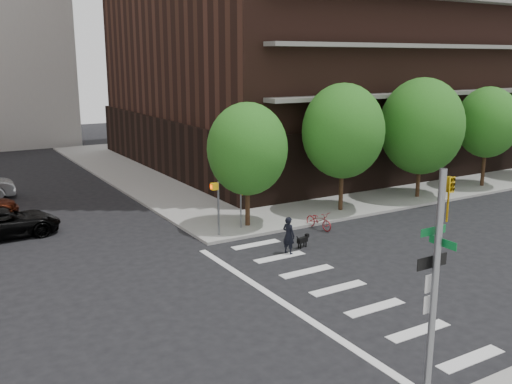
{
  "coord_description": "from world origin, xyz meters",
  "views": [
    {
      "loc": [
        -9.87,
        -15.52,
        8.4
      ],
      "look_at": [
        3.0,
        6.0,
        2.5
      ],
      "focal_mm": 40.0,
      "sensor_mm": 36.0,
      "label": 1
    }
  ],
  "objects_px": {
    "parked_car_black": "(5,223)",
    "scooter": "(319,220)",
    "dog_walker": "(289,235)",
    "traffic_signal": "(433,320)"
  },
  "relations": [
    {
      "from": "parked_car_black",
      "to": "scooter",
      "type": "relative_size",
      "value": 2.91
    },
    {
      "from": "scooter",
      "to": "dog_walker",
      "type": "xyz_separation_m",
      "value": [
        -3.4,
        -2.3,
        0.38
      ]
    },
    {
      "from": "scooter",
      "to": "parked_car_black",
      "type": "bearing_deg",
      "value": 146.96
    },
    {
      "from": "traffic_signal",
      "to": "parked_car_black",
      "type": "distance_m",
      "value": 21.65
    },
    {
      "from": "parked_car_black",
      "to": "traffic_signal",
      "type": "bearing_deg",
      "value": -165.5
    },
    {
      "from": "parked_car_black",
      "to": "dog_walker",
      "type": "xyz_separation_m",
      "value": [
        10.35,
        -8.92,
        0.14
      ]
    },
    {
      "from": "dog_walker",
      "to": "scooter",
      "type": "bearing_deg",
      "value": -73.8
    },
    {
      "from": "scooter",
      "to": "dog_walker",
      "type": "relative_size",
      "value": 1.03
    },
    {
      "from": "traffic_signal",
      "to": "scooter",
      "type": "relative_size",
      "value": 3.45
    },
    {
      "from": "traffic_signal",
      "to": "parked_car_black",
      "type": "relative_size",
      "value": 1.18
    }
  ]
}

